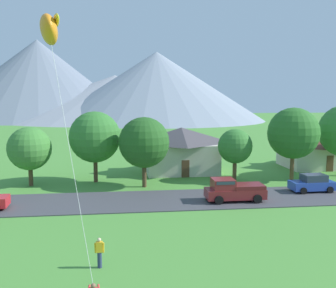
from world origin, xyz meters
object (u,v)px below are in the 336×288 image
Objects in this scene: tree_right_of_center at (293,133)px; kite_flyer_with_kite at (51,38)px; watcher_person at (99,252)px; tree_near_left at (235,146)px; house_leftmost at (181,149)px; tree_left_of_center at (30,149)px; tree_far_right at (95,137)px; pickup_truck_maroon_west_side at (233,190)px; parked_car_blue_mid_west at (312,183)px; tree_center at (144,143)px; house_left_center at (317,150)px.

kite_flyer_with_kite reaches higher than tree_right_of_center.
kite_flyer_with_kite is 11.34m from watcher_person.
house_leftmost is at bearing 133.64° from tree_near_left.
tree_left_of_center is 0.80× the size of tree_far_right.
watcher_person is (-10.97, -11.82, -0.18)m from pickup_truck_maroon_west_side.
pickup_truck_maroon_west_side is at bearing -164.66° from parked_car_blue_mid_west.
tree_near_left is at bearing 172.39° from tree_right_of_center.
tree_center reaches higher than parked_car_blue_mid_west.
house_left_center is at bearing 45.04° from watcher_person.
watcher_person is (-26.68, -26.72, -1.39)m from house_left_center.
tree_center is 1.38× the size of pickup_truck_maroon_west_side.
tree_left_of_center is at bearing 112.10° from watcher_person.
tree_near_left reaches higher than parked_car_blue_mid_west.
tree_center is at bearing 165.84° from parked_car_blue_mid_west.
tree_left_of_center is (-34.87, -6.53, 1.63)m from house_left_center.
tree_far_right is (-10.05, -4.18, 2.05)m from house_leftmost.
pickup_truck_maroon_west_side is (-8.79, -7.36, -4.19)m from tree_right_of_center.
watcher_person is (-13.53, -20.01, -2.93)m from tree_near_left.
tree_far_right is (6.58, 0.99, 1.00)m from tree_left_of_center.
tree_left_of_center is 28.01m from tree_right_of_center.
tree_center is 21.17m from kite_flyer_with_kite.
parked_car_blue_mid_west is (21.17, -7.00, -4.03)m from tree_far_right.
tree_center is (-23.19, -8.49, 2.33)m from house_left_center.
house_left_center is at bearing 10.60° from tree_left_of_center.
tree_far_right is 1.81× the size of parked_car_blue_mid_west.
tree_right_of_center reaches higher than tree_left_of_center.
tree_center is at bearing -30.03° from tree_far_right.
tree_right_of_center is (27.96, -1.01, 1.36)m from tree_left_of_center.
pickup_truck_maroon_west_side is at bearing -23.60° from tree_left_of_center.
parked_car_blue_mid_west is at bearing -92.36° from tree_right_of_center.
tree_near_left is 24.33m from watcher_person.
house_leftmost is 13.13m from tree_right_of_center.
tree_near_left is 0.79× the size of tree_center.
house_leftmost is 1.60× the size of tree_near_left.
pickup_truck_maroon_west_side is 21.16m from kite_flyer_with_kite.
pickup_truck_maroon_west_side is 0.40× the size of kite_flyer_with_kite.
tree_far_right is at bearing -168.92° from house_left_center.
watcher_person is at bearing 22.86° from kite_flyer_with_kite.
tree_left_of_center is 22.00m from watcher_person.
tree_left_of_center is 21.11m from pickup_truck_maroon_west_side.
tree_center reaches higher than tree_near_left.
kite_flyer_with_kite is at bearing -90.94° from tree_far_right.
pickup_truck_maroon_west_side is (7.48, -6.41, -3.54)m from tree_center.
tree_far_right is at bearing 149.97° from tree_center.
tree_far_right reaches higher than tree_left_of_center.
tree_near_left is at bearing -152.97° from house_left_center.
tree_right_of_center is at bearing 39.93° from pickup_truck_maroon_west_side.
house_leftmost reaches higher than watcher_person.
tree_far_right is at bearing 174.66° from tree_right_of_center.
watcher_person is (-8.43, -25.36, -1.97)m from house_leftmost.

